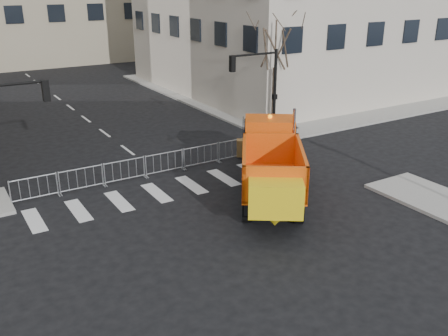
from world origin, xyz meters
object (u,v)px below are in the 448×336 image
plow_truck (271,163)px  cop_a (259,148)px  newspaper_box (283,133)px  cop_b (261,140)px  cop_c (250,148)px

plow_truck → cop_a: bearing=5.6°
plow_truck → newspaper_box: 7.99m
plow_truck → cop_a: size_ratio=5.19×
cop_b → cop_a: bearing=79.5°
plow_truck → newspaper_box: (5.27, 5.93, -0.97)m
cop_a → cop_b: bearing=-143.3°
cop_b → newspaper_box: size_ratio=1.85×
cop_a → cop_c: 0.45m
plow_truck → cop_a: 4.44m
cop_b → newspaper_box: cop_b is taller
cop_b → cop_c: cop_b is taller
plow_truck → newspaper_box: bearing=-7.8°
plow_truck → cop_c: bearing=11.3°
plow_truck → newspaper_box: plow_truck is taller
cop_a → cop_c: cop_a is taller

